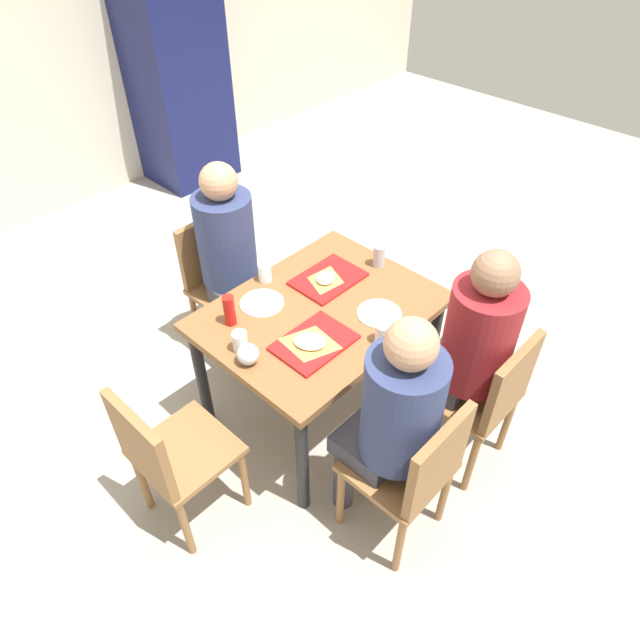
% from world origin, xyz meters
% --- Properties ---
extents(ground_plane, '(10.00, 10.00, 0.02)m').
position_xyz_m(ground_plane, '(0.00, 0.00, -0.01)').
color(ground_plane, '#9E998E').
extents(main_table, '(1.14, 0.86, 0.74)m').
position_xyz_m(main_table, '(0.00, 0.00, 0.64)').
color(main_table, brown).
rests_on(main_table, ground_plane).
extents(chair_near_left, '(0.40, 0.40, 0.86)m').
position_xyz_m(chair_near_left, '(-0.28, -0.82, 0.51)').
color(chair_near_left, olive).
rests_on(chair_near_left, ground_plane).
extents(chair_near_right, '(0.40, 0.40, 0.86)m').
position_xyz_m(chair_near_right, '(0.28, -0.82, 0.51)').
color(chair_near_right, olive).
rests_on(chair_near_right, ground_plane).
extents(chair_far_side, '(0.40, 0.40, 0.86)m').
position_xyz_m(chair_far_side, '(0.00, 0.82, 0.51)').
color(chair_far_side, olive).
rests_on(chair_far_side, ground_plane).
extents(chair_left_end, '(0.40, 0.40, 0.86)m').
position_xyz_m(chair_left_end, '(-0.95, 0.00, 0.51)').
color(chair_left_end, olive).
rests_on(chair_left_end, ground_plane).
extents(person_in_red, '(0.32, 0.42, 1.27)m').
position_xyz_m(person_in_red, '(-0.28, -0.68, 0.75)').
color(person_in_red, '#383842').
rests_on(person_in_red, ground_plane).
extents(person_in_brown_jacket, '(0.32, 0.42, 1.27)m').
position_xyz_m(person_in_brown_jacket, '(0.28, -0.68, 0.75)').
color(person_in_brown_jacket, '#383842').
rests_on(person_in_brown_jacket, ground_plane).
extents(person_far_side, '(0.32, 0.42, 1.27)m').
position_xyz_m(person_far_side, '(-0.00, 0.68, 0.75)').
color(person_far_side, '#383842').
rests_on(person_far_side, ground_plane).
extents(tray_red_near, '(0.36, 0.26, 0.02)m').
position_xyz_m(tray_red_near, '(-0.20, -0.15, 0.75)').
color(tray_red_near, red).
rests_on(tray_red_near, main_table).
extents(tray_red_far, '(0.36, 0.26, 0.02)m').
position_xyz_m(tray_red_far, '(0.20, 0.13, 0.75)').
color(tray_red_far, red).
rests_on(tray_red_far, main_table).
extents(paper_plate_center, '(0.22, 0.22, 0.01)m').
position_xyz_m(paper_plate_center, '(-0.17, 0.24, 0.74)').
color(paper_plate_center, white).
rests_on(paper_plate_center, main_table).
extents(paper_plate_near_edge, '(0.22, 0.22, 0.01)m').
position_xyz_m(paper_plate_near_edge, '(0.17, -0.24, 0.74)').
color(paper_plate_near_edge, white).
rests_on(paper_plate_near_edge, main_table).
extents(pizza_slice_a, '(0.26, 0.28, 0.02)m').
position_xyz_m(pizza_slice_a, '(-0.22, -0.15, 0.76)').
color(pizza_slice_a, '#C68C47').
rests_on(pizza_slice_a, tray_red_near).
extents(pizza_slice_b, '(0.23, 0.21, 0.02)m').
position_xyz_m(pizza_slice_b, '(0.17, 0.13, 0.76)').
color(pizza_slice_b, '#C68C47').
rests_on(pizza_slice_b, tray_red_far).
extents(plastic_cup_a, '(0.07, 0.07, 0.10)m').
position_xyz_m(plastic_cup_a, '(-0.03, 0.37, 0.79)').
color(plastic_cup_a, white).
rests_on(plastic_cup_a, main_table).
extents(plastic_cup_b, '(0.07, 0.07, 0.10)m').
position_xyz_m(plastic_cup_b, '(0.03, -0.37, 0.79)').
color(plastic_cup_b, white).
rests_on(plastic_cup_b, main_table).
extents(plastic_cup_c, '(0.07, 0.07, 0.10)m').
position_xyz_m(plastic_cup_c, '(-0.45, 0.06, 0.79)').
color(plastic_cup_c, white).
rests_on(plastic_cup_c, main_table).
extents(soda_can, '(0.07, 0.07, 0.12)m').
position_xyz_m(soda_can, '(0.48, 0.02, 0.80)').
color(soda_can, '#B7BCC6').
rests_on(soda_can, main_table).
extents(condiment_bottle, '(0.06, 0.06, 0.16)m').
position_xyz_m(condiment_bottle, '(-0.37, 0.24, 0.82)').
color(condiment_bottle, red).
rests_on(condiment_bottle, main_table).
extents(foil_bundle, '(0.10, 0.10, 0.10)m').
position_xyz_m(foil_bundle, '(-0.48, -0.02, 0.79)').
color(foil_bundle, silver).
rests_on(foil_bundle, main_table).
extents(drink_fridge, '(0.70, 0.60, 1.90)m').
position_xyz_m(drink_fridge, '(1.23, 2.85, 0.95)').
color(drink_fridge, '#14194C').
rests_on(drink_fridge, ground_plane).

